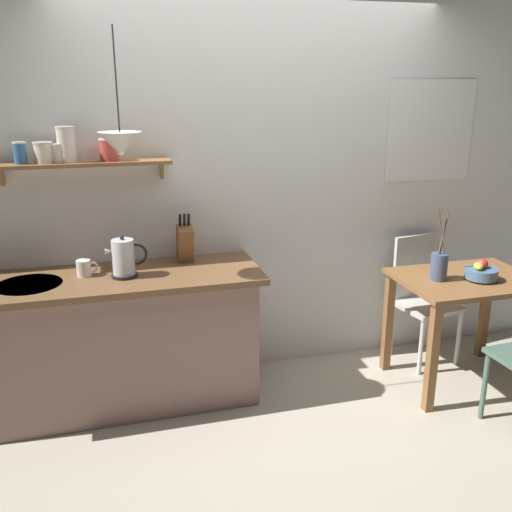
# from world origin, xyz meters

# --- Properties ---
(ground_plane) EXTENTS (14.00, 14.00, 0.00)m
(ground_plane) POSITION_xyz_m (0.00, 0.00, 0.00)
(ground_plane) COLOR #BCB29E
(back_wall) EXTENTS (6.80, 0.11, 2.70)m
(back_wall) POSITION_xyz_m (0.21, 0.65, 1.35)
(back_wall) COLOR white
(back_wall) RESTS_ON ground_plane
(kitchen_counter) EXTENTS (1.83, 0.63, 0.88)m
(kitchen_counter) POSITION_xyz_m (-1.00, 0.32, 0.45)
(kitchen_counter) COLOR gray
(kitchen_counter) RESTS_ON ground_plane
(wall_shelf) EXTENTS (1.03, 0.20, 0.34)m
(wall_shelf) POSITION_xyz_m (-1.15, 0.49, 1.59)
(wall_shelf) COLOR brown
(dining_table) EXTENTS (0.90, 0.67, 0.76)m
(dining_table) POSITION_xyz_m (1.28, 0.00, 0.62)
(dining_table) COLOR brown
(dining_table) RESTS_ON ground_plane
(dining_chair_far) EXTENTS (0.47, 0.45, 0.92)m
(dining_chair_far) POSITION_xyz_m (1.21, 0.42, 0.51)
(dining_chair_far) COLOR silver
(dining_chair_far) RESTS_ON ground_plane
(fruit_bowl) EXTENTS (0.21, 0.21, 0.14)m
(fruit_bowl) POSITION_xyz_m (1.33, -0.06, 0.82)
(fruit_bowl) COLOR #51759E
(fruit_bowl) RESTS_ON dining_table
(twig_vase) EXTENTS (0.11, 0.11, 0.49)m
(twig_vase) POSITION_xyz_m (1.07, 0.01, 0.86)
(twig_vase) COLOR #475675
(twig_vase) RESTS_ON dining_table
(electric_kettle) EXTENTS (0.25, 0.16, 0.25)m
(electric_kettle) POSITION_xyz_m (-0.91, 0.27, 1.00)
(electric_kettle) COLOR black
(electric_kettle) RESTS_ON kitchen_counter
(knife_block) EXTENTS (0.10, 0.17, 0.32)m
(knife_block) POSITION_xyz_m (-0.52, 0.46, 1.01)
(knife_block) COLOR brown
(knife_block) RESTS_ON kitchen_counter
(coffee_mug_by_sink) EXTENTS (0.13, 0.09, 0.10)m
(coffee_mug_by_sink) POSITION_xyz_m (-1.14, 0.35, 0.93)
(coffee_mug_by_sink) COLOR white
(coffee_mug_by_sink) RESTS_ON kitchen_counter
(pendant_lamp) EXTENTS (0.24, 0.24, 0.66)m
(pendant_lamp) POSITION_xyz_m (-0.89, 0.16, 1.68)
(pendant_lamp) COLOR black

